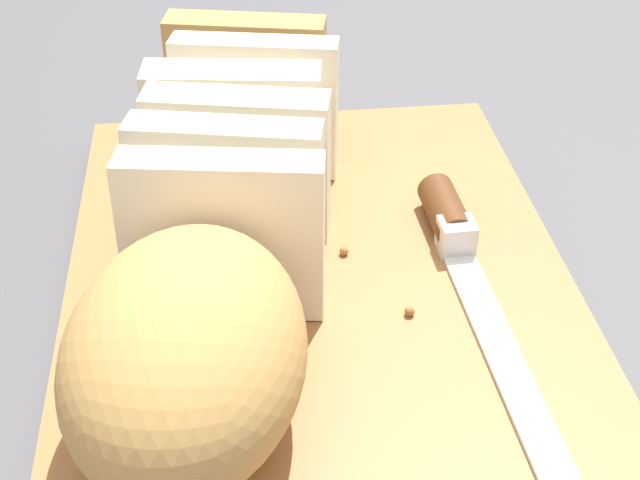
# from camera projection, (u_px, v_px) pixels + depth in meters

# --- Properties ---
(ground_plane) EXTENTS (3.00, 3.00, 0.00)m
(ground_plane) POSITION_uv_depth(u_px,v_px,m) (320.00, 309.00, 0.56)
(ground_plane) COLOR #4C4C51
(cutting_board) EXTENTS (0.43, 0.32, 0.02)m
(cutting_board) POSITION_uv_depth(u_px,v_px,m) (320.00, 294.00, 0.55)
(cutting_board) COLOR #9E6B3D
(cutting_board) RESTS_ON ground_plane
(bread_loaf) EXTENTS (0.40, 0.17, 0.10)m
(bread_loaf) POSITION_uv_depth(u_px,v_px,m) (216.00, 237.00, 0.50)
(bread_loaf) COLOR tan
(bread_loaf) RESTS_ON cutting_board
(bread_knife) EXTENTS (0.28, 0.04, 0.02)m
(bread_knife) POSITION_uv_depth(u_px,v_px,m) (462.00, 251.00, 0.55)
(bread_knife) COLOR silver
(bread_knife) RESTS_ON cutting_board
(crumb_near_knife) EXTENTS (0.01, 0.01, 0.01)m
(crumb_near_knife) POSITION_uv_depth(u_px,v_px,m) (410.00, 311.00, 0.52)
(crumb_near_knife) COLOR #996633
(crumb_near_knife) RESTS_ON cutting_board
(crumb_near_loaf) EXTENTS (0.01, 0.01, 0.01)m
(crumb_near_loaf) POSITION_uv_depth(u_px,v_px,m) (256.00, 229.00, 0.58)
(crumb_near_loaf) COLOR #996633
(crumb_near_loaf) RESTS_ON cutting_board
(crumb_stray_left) EXTENTS (0.01, 0.01, 0.01)m
(crumb_stray_left) POSITION_uv_depth(u_px,v_px,m) (344.00, 251.00, 0.56)
(crumb_stray_left) COLOR #996633
(crumb_stray_left) RESTS_ON cutting_board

